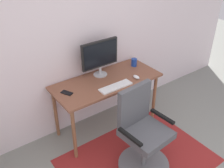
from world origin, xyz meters
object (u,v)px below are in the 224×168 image
monitor (100,55)px  coffee_cup (134,62)px  desk (107,86)px  cell_phone (67,93)px  office_chair (142,139)px  keyboard (116,87)px  computer_mouse (136,77)px

monitor → coffee_cup: monitor is taller
desk → coffee_cup: size_ratio=12.89×
cell_phone → monitor: bearing=-12.4°
desk → office_chair: bearing=-95.3°
desk → keyboard: 0.23m
coffee_cup → desk: bearing=-169.3°
desk → office_chair: size_ratio=1.38×
monitor → desk: bearing=-93.8°
keyboard → office_chair: 0.69m
desk → computer_mouse: computer_mouse is taller
office_chair → computer_mouse: bearing=51.4°
monitor → coffee_cup: 0.57m
monitor → keyboard: monitor is taller
computer_mouse → office_chair: size_ratio=0.10×
computer_mouse → desk: bearing=151.5°
keyboard → office_chair: size_ratio=0.42×
coffee_cup → office_chair: size_ratio=0.11×
monitor → cell_phone: 0.64m
computer_mouse → keyboard: bearing=-176.2°
coffee_cup → monitor: bearing=173.2°
computer_mouse → cell_phone: computer_mouse is taller
desk → computer_mouse: (0.34, -0.18, 0.10)m
keyboard → coffee_cup: (0.55, 0.31, 0.05)m
coffee_cup → office_chair: (-0.61, -0.89, -0.42)m
desk → coffee_cup: 0.56m
desk → cell_phone: cell_phone is taller
computer_mouse → office_chair: 0.82m
monitor → office_chair: bearing=-95.1°
computer_mouse → cell_phone: 0.91m
monitor → computer_mouse: bearing=-46.7°
coffee_cup → office_chair: 1.16m
cell_phone → office_chair: office_chair is taller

